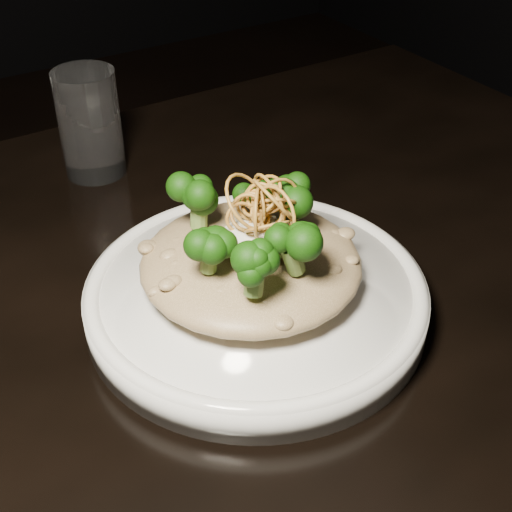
% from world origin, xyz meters
% --- Properties ---
extents(table, '(1.10, 0.80, 0.75)m').
position_xyz_m(table, '(0.00, 0.00, 0.67)').
color(table, black).
rests_on(table, ground).
extents(plate, '(0.27, 0.27, 0.03)m').
position_xyz_m(plate, '(0.05, -0.00, 0.76)').
color(plate, silver).
rests_on(plate, table).
extents(risotto, '(0.17, 0.17, 0.04)m').
position_xyz_m(risotto, '(0.05, 0.00, 0.80)').
color(risotto, brown).
rests_on(risotto, plate).
extents(broccoli, '(0.13, 0.13, 0.05)m').
position_xyz_m(broccoli, '(0.05, -0.00, 0.84)').
color(broccoli, black).
rests_on(broccoli, risotto).
extents(cheese, '(0.06, 0.06, 0.02)m').
position_xyz_m(cheese, '(0.05, -0.01, 0.82)').
color(cheese, white).
rests_on(cheese, risotto).
extents(shallots, '(0.05, 0.05, 0.03)m').
position_xyz_m(shallots, '(0.06, -0.00, 0.85)').
color(shallots, brown).
rests_on(shallots, cheese).
extents(drinking_glass, '(0.07, 0.07, 0.11)m').
position_xyz_m(drinking_glass, '(0.03, 0.28, 0.80)').
color(drinking_glass, silver).
rests_on(drinking_glass, table).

